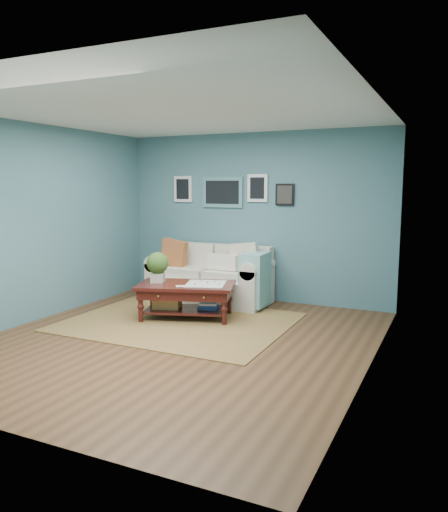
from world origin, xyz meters
The scene contains 4 objects.
room_shell centered at (-0.01, 0.06, 1.36)m, with size 5.00×5.02×2.70m.
area_rug centered at (-0.40, 0.73, 0.01)m, with size 2.95×2.36×0.01m, color brown.
loveseat centered at (-0.48, 2.03, 0.41)m, with size 1.96×0.89×1.01m.
coffee_table centered at (-0.48, 0.94, 0.41)m, with size 1.50×1.15×0.93m.
Camera 1 is at (2.99, -5.03, 1.86)m, focal length 35.00 mm.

